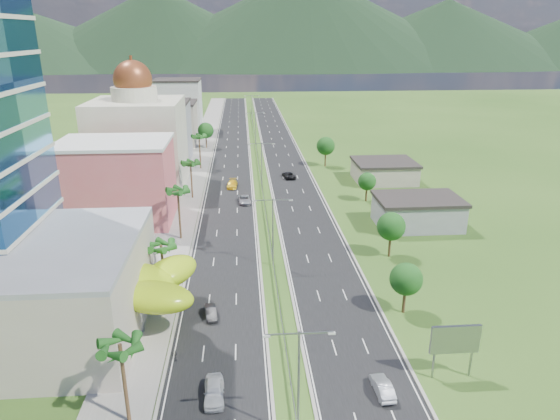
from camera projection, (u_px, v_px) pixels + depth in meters
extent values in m
plane|color=#2D5119|center=(278.00, 298.00, 68.37)|extent=(500.00, 500.00, 0.00)
cube|color=black|center=(232.00, 151.00, 152.33)|extent=(11.00, 260.00, 0.04)
cube|color=black|center=(281.00, 150.00, 153.41)|extent=(11.00, 260.00, 0.04)
cube|color=gray|center=(201.00, 152.00, 151.63)|extent=(7.00, 260.00, 0.12)
cube|color=gray|center=(259.00, 163.00, 135.77)|extent=(0.08, 216.00, 0.28)
cube|color=gray|center=(251.00, 110.00, 231.63)|extent=(0.10, 0.12, 0.70)
cylinder|color=gray|center=(299.00, 386.00, 43.05)|extent=(0.20, 0.20, 11.00)
cube|color=gray|center=(282.00, 334.00, 41.16)|extent=(2.88, 0.12, 0.12)
cube|color=gray|center=(317.00, 333.00, 41.37)|extent=(2.88, 0.12, 0.12)
cube|color=silver|center=(267.00, 336.00, 41.10)|extent=(0.60, 0.25, 0.18)
cube|color=silver|center=(332.00, 333.00, 41.50)|extent=(0.60, 0.25, 0.18)
cylinder|color=gray|center=(273.00, 233.00, 75.91)|extent=(0.20, 0.20, 11.00)
cube|color=gray|center=(263.00, 200.00, 74.03)|extent=(2.88, 0.12, 0.12)
cube|color=gray|center=(282.00, 200.00, 74.23)|extent=(2.88, 0.12, 0.12)
cube|color=silver|center=(254.00, 201.00, 73.97)|extent=(0.60, 0.25, 0.18)
cube|color=silver|center=(291.00, 200.00, 74.36)|extent=(0.60, 0.25, 0.18)
cylinder|color=gray|center=(262.00, 166.00, 113.47)|extent=(0.20, 0.20, 11.00)
cube|color=gray|center=(255.00, 144.00, 111.58)|extent=(2.88, 0.12, 0.12)
cube|color=gray|center=(268.00, 143.00, 111.79)|extent=(2.88, 0.12, 0.12)
cube|color=silver|center=(249.00, 144.00, 111.52)|extent=(0.60, 0.25, 0.18)
cube|color=silver|center=(274.00, 144.00, 111.92)|extent=(0.60, 0.25, 0.18)
cylinder|color=gray|center=(256.00, 130.00, 155.72)|extent=(0.20, 0.20, 11.00)
cube|color=gray|center=(251.00, 113.00, 153.84)|extent=(2.88, 0.12, 0.12)
cube|color=gray|center=(260.00, 113.00, 154.05)|extent=(2.88, 0.12, 0.12)
cube|color=silver|center=(247.00, 113.00, 153.78)|extent=(0.60, 0.25, 0.18)
cube|color=silver|center=(264.00, 113.00, 154.17)|extent=(0.60, 0.25, 0.18)
cylinder|color=gray|center=(252.00, 109.00, 197.98)|extent=(0.20, 0.20, 11.00)
cube|color=gray|center=(248.00, 96.00, 196.09)|extent=(2.88, 0.12, 0.12)
cube|color=gray|center=(256.00, 96.00, 196.30)|extent=(2.88, 0.12, 0.12)
cube|color=silver|center=(245.00, 96.00, 196.03)|extent=(0.60, 0.25, 0.18)
cube|color=silver|center=(259.00, 96.00, 196.42)|extent=(0.60, 0.25, 0.18)
cube|color=#AC9F8D|center=(10.00, 292.00, 58.58)|extent=(30.00, 24.00, 11.00)
cylinder|color=gray|center=(93.00, 299.00, 64.09)|extent=(0.50, 0.50, 4.00)
cylinder|color=gray|center=(141.00, 317.00, 59.90)|extent=(0.50, 0.50, 4.00)
cylinder|color=gray|center=(100.00, 333.00, 56.79)|extent=(0.50, 0.50, 4.00)
cylinder|color=gray|center=(164.00, 296.00, 64.74)|extent=(0.50, 0.50, 4.00)
cube|color=#D4575F|center=(117.00, 183.00, 93.87)|extent=(20.00, 15.00, 15.00)
cube|color=beige|center=(139.00, 144.00, 114.63)|extent=(20.00, 20.00, 20.00)
cylinder|color=beige|center=(134.00, 93.00, 110.76)|extent=(10.00, 10.00, 3.00)
sphere|color=brown|center=(133.00, 80.00, 109.75)|extent=(8.40, 8.40, 8.40)
cube|color=gray|center=(160.00, 132.00, 138.85)|extent=(16.00, 15.00, 16.00)
cube|color=#AC9F8D|center=(171.00, 124.00, 160.01)|extent=(16.00, 15.00, 13.00)
cube|color=silver|center=(179.00, 106.00, 180.76)|extent=(16.00, 15.00, 18.00)
cylinder|color=gray|center=(433.00, 365.00, 52.02)|extent=(0.24, 0.24, 3.20)
cylinder|color=gray|center=(470.00, 363.00, 52.31)|extent=(0.24, 0.24, 3.20)
cube|color=#D85919|center=(455.00, 339.00, 51.15)|extent=(5.20, 0.35, 3.20)
cube|color=gray|center=(417.00, 213.00, 93.03)|extent=(15.00, 10.00, 5.00)
cube|color=#AC9F8D|center=(384.00, 172.00, 121.44)|extent=(14.00, 12.00, 4.40)
cylinder|color=#47301C|center=(125.00, 384.00, 45.17)|extent=(0.36, 0.36, 8.50)
cylinder|color=#47301C|center=(163.00, 270.00, 67.87)|extent=(0.36, 0.36, 7.50)
cylinder|color=#47301C|center=(179.00, 215.00, 86.40)|extent=(0.36, 0.36, 9.00)
cylinder|color=#47301C|center=(192.00, 180.00, 108.16)|extent=(0.36, 0.36, 8.00)
cylinder|color=#47301C|center=(200.00, 153.00, 131.50)|extent=(0.36, 0.36, 8.80)
cylinder|color=#47301C|center=(206.00, 140.00, 155.63)|extent=(0.40, 0.40, 4.90)
sphere|color=#1D551A|center=(206.00, 130.00, 154.57)|extent=(4.90, 4.90, 4.90)
cylinder|color=#47301C|center=(404.00, 298.00, 64.13)|extent=(0.40, 0.40, 4.20)
sphere|color=#1D551A|center=(406.00, 279.00, 63.22)|extent=(4.20, 4.20, 4.20)
cylinder|color=#47301C|center=(390.00, 243.00, 80.25)|extent=(0.40, 0.40, 4.55)
sphere|color=#1D551A|center=(391.00, 226.00, 79.26)|extent=(4.55, 4.55, 4.55)
cylinder|color=#47301C|center=(366.00, 192.00, 106.87)|extent=(0.40, 0.40, 3.85)
sphere|color=#1D551A|center=(367.00, 181.00, 106.04)|extent=(3.85, 3.85, 3.85)
cylinder|color=#47301C|center=(325.00, 157.00, 134.58)|extent=(0.40, 0.40, 4.90)
sphere|color=#1D551A|center=(326.00, 146.00, 133.52)|extent=(4.90, 4.90, 4.90)
imported|color=silver|center=(214.00, 391.00, 49.29)|extent=(2.14, 4.96, 1.67)
imported|color=black|center=(211.00, 312.00, 63.48)|extent=(1.84, 3.99, 1.27)
imported|color=#9A9BA1|center=(244.00, 200.00, 106.06)|extent=(2.83, 5.35, 1.43)
imported|color=yellow|center=(232.00, 184.00, 116.66)|extent=(2.57, 5.50, 1.55)
imported|color=#B4B6BC|center=(383.00, 387.00, 50.00)|extent=(1.73, 4.40, 1.43)
imported|color=black|center=(289.00, 175.00, 124.25)|extent=(3.39, 5.80, 1.52)
imported|color=black|center=(176.00, 354.00, 55.49)|extent=(0.81, 1.79, 1.11)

